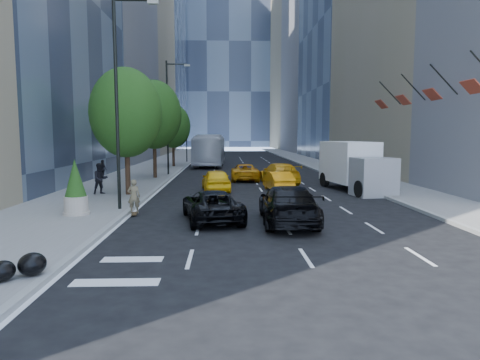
{
  "coord_description": "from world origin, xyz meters",
  "views": [
    {
      "loc": [
        -1.45,
        -16.51,
        3.71
      ],
      "look_at": [
        -0.73,
        3.23,
        1.6
      ],
      "focal_mm": 32.0,
      "sensor_mm": 36.0,
      "label": 1
    }
  ],
  "objects_px": {
    "black_sedan_lincoln": "(212,205)",
    "box_truck": "(355,166)",
    "skateboarder": "(134,199)",
    "city_bus": "(210,150)",
    "black_sedan_mercedes": "(288,204)",
    "planter_shrub": "(75,188)"
  },
  "relations": [
    {
      "from": "skateboarder",
      "to": "city_bus",
      "type": "height_order",
      "value": "city_bus"
    },
    {
      "from": "black_sedan_mercedes",
      "to": "city_bus",
      "type": "xyz_separation_m",
      "value": [
        -4.4,
        33.83,
        1.05
      ]
    },
    {
      "from": "city_bus",
      "to": "planter_shrub",
      "type": "bearing_deg",
      "value": -96.82
    },
    {
      "from": "city_bus",
      "to": "black_sedan_mercedes",
      "type": "bearing_deg",
      "value": -80.82
    },
    {
      "from": "city_bus",
      "to": "box_truck",
      "type": "xyz_separation_m",
      "value": [
        10.35,
        -23.53,
        -0.21
      ]
    },
    {
      "from": "black_sedan_lincoln",
      "to": "skateboarder",
      "type": "bearing_deg",
      "value": -30.23
    },
    {
      "from": "black_sedan_mercedes",
      "to": "planter_shrub",
      "type": "xyz_separation_m",
      "value": [
        -9.27,
        1.57,
        0.53
      ]
    },
    {
      "from": "skateboarder",
      "to": "planter_shrub",
      "type": "bearing_deg",
      "value": 1.81
    },
    {
      "from": "skateboarder",
      "to": "city_bus",
      "type": "bearing_deg",
      "value": -102.34
    },
    {
      "from": "planter_shrub",
      "to": "city_bus",
      "type": "bearing_deg",
      "value": 81.41
    },
    {
      "from": "city_bus",
      "to": "planter_shrub",
      "type": "distance_m",
      "value": 32.62
    },
    {
      "from": "skateboarder",
      "to": "city_bus",
      "type": "distance_m",
      "value": 31.93
    },
    {
      "from": "planter_shrub",
      "to": "box_truck",
      "type": "bearing_deg",
      "value": 29.83
    },
    {
      "from": "black_sedan_lincoln",
      "to": "box_truck",
      "type": "distance_m",
      "value": 13.3
    },
    {
      "from": "black_sedan_lincoln",
      "to": "box_truck",
      "type": "relative_size",
      "value": 0.68
    },
    {
      "from": "black_sedan_mercedes",
      "to": "box_truck",
      "type": "distance_m",
      "value": 11.93
    },
    {
      "from": "skateboarder",
      "to": "black_sedan_lincoln",
      "type": "distance_m",
      "value": 3.83
    },
    {
      "from": "black_sedan_lincoln",
      "to": "planter_shrub",
      "type": "bearing_deg",
      "value": -18.56
    },
    {
      "from": "black_sedan_lincoln",
      "to": "black_sedan_mercedes",
      "type": "relative_size",
      "value": 0.87
    },
    {
      "from": "black_sedan_lincoln",
      "to": "city_bus",
      "type": "bearing_deg",
      "value": -98.36
    },
    {
      "from": "skateboarder",
      "to": "box_truck",
      "type": "relative_size",
      "value": 0.22
    },
    {
      "from": "black_sedan_mercedes",
      "to": "planter_shrub",
      "type": "distance_m",
      "value": 9.42
    }
  ]
}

